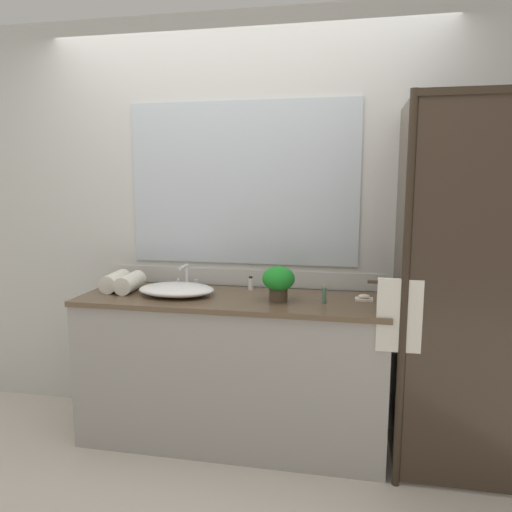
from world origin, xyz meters
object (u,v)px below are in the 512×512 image
Objects in this scene: amenity_bottle_body_wash at (324,295)px; rolled_towel_middle at (130,283)px; sink_basin at (176,290)px; faucet at (187,280)px; rolled_towel_near_edge at (115,281)px; amenity_bottle_lotion at (251,283)px; potted_plant at (278,281)px; soap_dish at (364,298)px.

rolled_towel_middle is (-1.20, 0.06, 0.01)m from amenity_bottle_body_wash.
sink_basin is 4.54× the size of amenity_bottle_body_wash.
sink_basin is 2.71× the size of faucet.
rolled_towel_near_edge reaches higher than sink_basin.
faucet is 2.01× the size of amenity_bottle_lotion.
rolled_towel_near_edge is 0.11m from rolled_towel_middle.
potted_plant is at bearing -4.28° from rolled_towel_middle.
amenity_bottle_body_wash is 0.39× the size of rolled_towel_middle.
potted_plant is 2.01× the size of soap_dish.
amenity_bottle_body_wash is 1.20m from rolled_towel_middle.
amenity_bottle_lotion is (0.41, 0.23, 0.01)m from sink_basin.
rolled_towel_near_edge is (-1.53, -0.02, 0.04)m from soap_dish.
potted_plant is 0.78× the size of rolled_towel_near_edge.
faucet is 0.41m from amenity_bottle_lotion.
faucet is (-0.00, 0.18, 0.02)m from sink_basin.
potted_plant is (0.62, -0.21, 0.06)m from faucet.
amenity_bottle_body_wash is at bearing -27.64° from amenity_bottle_lotion.
sink_basin is at bearing -150.61° from amenity_bottle_lotion.
rolled_towel_near_edge and rolled_towel_middle have the same top height.
rolled_towel_near_edge reaches higher than soap_dish.
amenity_bottle_body_wash is 1.31m from rolled_towel_near_edge.
faucet is 0.66× the size of rolled_towel_middle.
soap_dish is (1.10, -0.09, -0.04)m from faucet.
soap_dish is 0.25m from amenity_bottle_body_wash.
rolled_towel_middle is (-0.32, -0.14, 0.00)m from faucet.
faucet is at bearing 90.00° from sink_basin.
potted_plant is 0.50m from soap_dish.
potted_plant is 2.37× the size of amenity_bottle_lotion.
faucet reaches higher than amenity_bottle_body_wash.
amenity_bottle_lotion is (-0.69, 0.14, 0.03)m from soap_dish.
sink_basin is at bearing 177.68° from potted_plant.
amenity_bottle_lotion is at bearing 29.39° from sink_basin.
faucet is 0.66m from potted_plant.
faucet is at bearing 23.32° from rolled_towel_middle.
amenity_bottle_lotion is at bearing 168.54° from soap_dish.
amenity_bottle_lotion is at bearing 152.36° from amenity_bottle_body_wash.
amenity_bottle_lotion is at bearing 6.56° from faucet.
amenity_bottle_lotion is (-0.47, 0.25, -0.01)m from amenity_bottle_body_wash.
potted_plant is 0.78× the size of rolled_towel_middle.
potted_plant is at bearing -4.93° from rolled_towel_near_edge.
rolled_towel_near_edge is (-0.43, 0.07, 0.02)m from sink_basin.
amenity_bottle_body_wash is (0.88, -0.20, -0.01)m from faucet.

